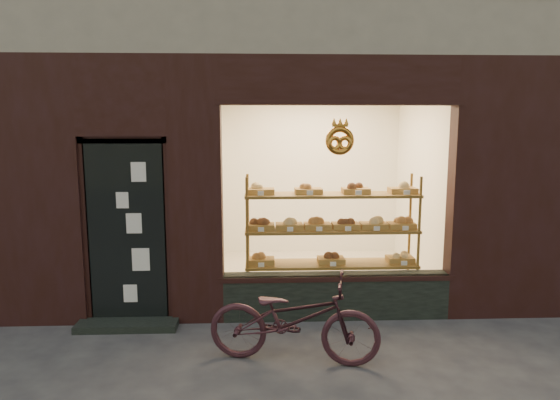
{
  "coord_description": "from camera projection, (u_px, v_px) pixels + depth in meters",
  "views": [
    {
      "loc": [
        -0.47,
        -3.64,
        2.34
      ],
      "look_at": [
        -0.23,
        2.0,
        1.47
      ],
      "focal_mm": 32.0,
      "sensor_mm": 36.0,
      "label": 1
    }
  ],
  "objects": [
    {
      "name": "display_shelf",
      "position": [
        331.0,
        239.0,
        6.38
      ],
      "size": [
        2.2,
        0.45,
        1.7
      ],
      "color": "brown",
      "rests_on": "ground"
    },
    {
      "name": "bicycle",
      "position": [
        294.0,
        319.0,
        4.9
      ],
      "size": [
        1.78,
        0.91,
        0.89
      ],
      "primitive_type": "imported",
      "rotation": [
        0.0,
        0.0,
        1.37
      ],
      "color": "#371B22",
      "rests_on": "ground"
    }
  ]
}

